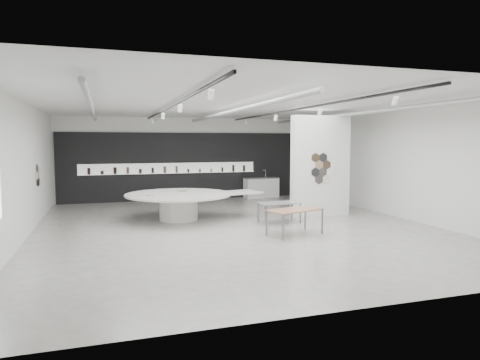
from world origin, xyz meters
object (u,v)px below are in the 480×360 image
object	(u,v)px
partition_column	(320,166)
display_island	(181,203)
sample_table_wood	(295,211)
kitchen_counter	(261,188)
sample_table_stone	(279,204)

from	to	relation	value
partition_column	display_island	size ratio (longest dim) A/B	0.71
display_island	sample_table_wood	bearing A→B (deg)	-63.16
kitchen_counter	partition_column	bearing A→B (deg)	-92.60
partition_column	kitchen_counter	size ratio (longest dim) A/B	2.09
partition_column	sample_table_stone	xyz separation A→B (m)	(-1.93, -0.83, -1.18)
display_island	sample_table_wood	distance (m)	4.31
partition_column	sample_table_stone	world-z (taller)	partition_column
display_island	sample_table_stone	size ratio (longest dim) A/B	3.72
display_island	kitchen_counter	size ratio (longest dim) A/B	2.95
sample_table_wood	kitchen_counter	world-z (taller)	kitchen_counter
partition_column	sample_table_wood	bearing A→B (deg)	-130.01
sample_table_stone	partition_column	bearing A→B (deg)	23.13
display_island	sample_table_stone	distance (m)	3.36
display_island	sample_table_wood	world-z (taller)	display_island
sample_table_stone	kitchen_counter	bearing A→B (deg)	74.64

